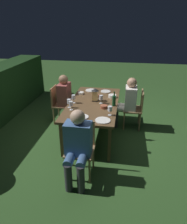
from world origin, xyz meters
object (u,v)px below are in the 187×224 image
at_px(wine_glass_a, 69,102).
at_px(wine_glass_c, 71,104).
at_px(bowl_dip, 112,96).
at_px(person_in_blue, 77,145).
at_px(wine_glass_d, 74,97).
at_px(chair_head_near, 81,146).
at_px(chair_side_right_b, 59,103).
at_px(person_in_cream, 127,101).
at_px(plate_c, 91,90).
at_px(wine_glass_b, 110,109).
at_px(bowl_bread, 97,96).
at_px(dining_table, 94,105).
at_px(plate_b, 106,91).
at_px(person_in_rust, 67,97).
at_px(lantern_centerpiece, 95,94).
at_px(chair_side_left_b, 136,107).
at_px(bowl_olives, 104,107).
at_px(bowl_salad, 81,93).
at_px(plate_d, 103,120).
at_px(wine_glass_e, 101,98).
at_px(green_bottle_on_table, 114,101).
at_px(plate_a, 83,117).

distance_m(wine_glass_a, wine_glass_c, 0.12).
relative_size(wine_glass_c, bowl_dip, 1.01).
bearing_deg(wine_glass_a, person_in_blue, -158.91).
height_order(wine_glass_d, bowl_dip, wine_glass_d).
bearing_deg(chair_head_near, chair_side_right_b, 28.09).
relative_size(person_in_blue, person_in_cream, 1.00).
distance_m(wine_glass_d, plate_c, 0.84).
height_order(wine_glass_b, bowl_bread, wine_glass_b).
distance_m(dining_table, plate_b, 0.72).
bearing_deg(person_in_blue, wine_glass_c, 19.71).
distance_m(plate_c, bowl_bread, 0.43).
bearing_deg(chair_side_right_b, plate_c, -68.23).
height_order(person_in_rust, lantern_centerpiece, person_in_rust).
relative_size(chair_side_left_b, wine_glass_b, 5.15).
xyz_separation_m(chair_head_near, bowl_olives, (0.96, -0.24, 0.27)).
xyz_separation_m(chair_side_right_b, plate_b, (0.26, -1.05, 0.25)).
bearing_deg(bowl_salad, wine_glass_c, -179.04).
bearing_deg(chair_side_left_b, plate_d, 153.91).
relative_size(person_in_cream, bowl_olives, 8.78).
bearing_deg(plate_d, chair_side_left_b, -26.09).
bearing_deg(wine_glass_e, bowl_olives, -159.87).
relative_size(plate_d, bowl_dip, 1.54).
distance_m(green_bottle_on_table, plate_a, 0.78).
bearing_deg(wine_glass_d, bowl_salad, -2.69).
relative_size(wine_glass_d, plate_c, 0.68).
bearing_deg(dining_table, bowl_dip, -45.51).
xyz_separation_m(chair_head_near, lantern_centerpiece, (1.31, -0.02, 0.39)).
bearing_deg(chair_head_near, green_bottle_on_table, -20.75).
bearing_deg(wine_glass_a, bowl_bread, -32.63).
bearing_deg(wine_glass_a, plate_b, -29.59).
bearing_deg(dining_table, wine_glass_d, 103.39).
height_order(green_bottle_on_table, plate_c, green_bottle_on_table).
bearing_deg(chair_side_left_b, wine_glass_b, 152.97).
distance_m(chair_head_near, green_bottle_on_table, 1.23).
distance_m(dining_table, person_in_cream, 0.81).
xyz_separation_m(chair_head_near, green_bottle_on_table, (1.10, -0.42, 0.35)).
bearing_deg(plate_b, bowl_dip, -152.77).
distance_m(dining_table, plate_d, 0.83).
relative_size(person_in_blue, plate_d, 4.45).
height_order(dining_table, bowl_olives, bowl_olives).
bearing_deg(wine_glass_a, dining_table, -50.91).
distance_m(chair_side_left_b, person_in_rust, 1.57).
bearing_deg(person_in_rust, plate_d, -141.42).
bearing_deg(person_in_blue, bowl_dip, -11.36).
xyz_separation_m(chair_head_near, plate_b, (1.91, -0.17, 0.25)).
xyz_separation_m(chair_side_left_b, bowl_bread, (-0.10, 0.87, 0.27)).
bearing_deg(person_in_cream, wine_glass_a, 125.06).
height_order(person_in_cream, wine_glass_b, person_in_cream).
relative_size(chair_side_right_b, lantern_centerpiece, 3.28).
xyz_separation_m(dining_table, bowl_dip, (0.35, -0.35, 0.08)).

